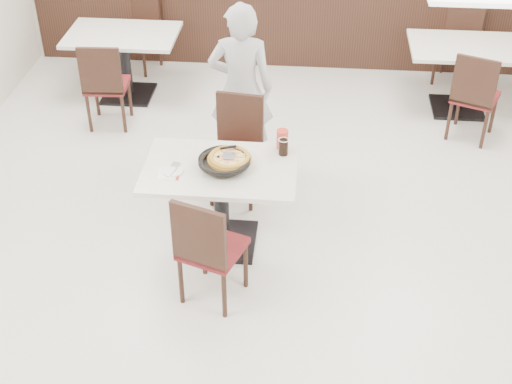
# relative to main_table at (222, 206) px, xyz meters

# --- Properties ---
(floor) EXTENTS (7.00, 7.00, 0.00)m
(floor) POSITION_rel_main_table_xyz_m (0.24, -0.01, -0.38)
(floor) COLOR silver
(floor) RESTS_ON ground
(wainscot_back) EXTENTS (5.90, 0.03, 1.10)m
(wainscot_back) POSITION_rel_main_table_xyz_m (0.24, 3.47, 0.18)
(wainscot_back) COLOR black
(wainscot_back) RESTS_ON floor
(main_table) EXTENTS (1.23, 0.84, 0.75)m
(main_table) POSITION_rel_main_table_xyz_m (0.00, 0.00, 0.00)
(main_table) COLOR beige
(main_table) RESTS_ON floor
(chair_near) EXTENTS (0.54, 0.54, 0.95)m
(chair_near) POSITION_rel_main_table_xyz_m (0.02, -0.63, 0.10)
(chair_near) COLOR black
(chair_near) RESTS_ON floor
(chair_far) EXTENTS (0.47, 0.47, 0.95)m
(chair_far) POSITION_rel_main_table_xyz_m (0.04, 0.67, 0.10)
(chair_far) COLOR black
(chair_far) RESTS_ON floor
(trivet) EXTENTS (0.14, 0.14, 0.04)m
(trivet) POSITION_rel_main_table_xyz_m (0.11, -0.01, 0.39)
(trivet) COLOR black
(trivet) RESTS_ON main_table
(pizza_pan) EXTENTS (0.36, 0.36, 0.01)m
(pizza_pan) POSITION_rel_main_table_xyz_m (0.04, -0.01, 0.42)
(pizza_pan) COLOR black
(pizza_pan) RESTS_ON trivet
(pizza) EXTENTS (0.36, 0.36, 0.02)m
(pizza) POSITION_rel_main_table_xyz_m (0.07, 0.03, 0.44)
(pizza) COLOR gold
(pizza) RESTS_ON pizza_pan
(pizza_server) EXTENTS (0.09, 0.11, 0.00)m
(pizza_server) POSITION_rel_main_table_xyz_m (0.06, 0.03, 0.47)
(pizza_server) COLOR silver
(pizza_server) RESTS_ON pizza
(napkin) EXTENTS (0.17, 0.17, 0.00)m
(napkin) POSITION_rel_main_table_xyz_m (-0.39, -0.13, 0.38)
(napkin) COLOR white
(napkin) RESTS_ON main_table
(side_plate) EXTENTS (0.17, 0.17, 0.01)m
(side_plate) POSITION_rel_main_table_xyz_m (-0.36, -0.10, 0.38)
(side_plate) COLOR white
(side_plate) RESTS_ON napkin
(fork) EXTENTS (0.06, 0.17, 0.00)m
(fork) POSITION_rel_main_table_xyz_m (-0.34, -0.09, 0.39)
(fork) COLOR silver
(fork) RESTS_ON side_plate
(cola_glass) EXTENTS (0.08, 0.08, 0.13)m
(cola_glass) POSITION_rel_main_table_xyz_m (0.48, 0.24, 0.44)
(cola_glass) COLOR black
(cola_glass) RESTS_ON main_table
(red_cup) EXTENTS (0.10, 0.10, 0.16)m
(red_cup) POSITION_rel_main_table_xyz_m (0.46, 0.33, 0.45)
(red_cup) COLOR red
(red_cup) RESTS_ON main_table
(diner_person) EXTENTS (0.61, 0.41, 1.63)m
(diner_person) POSITION_rel_main_table_xyz_m (0.03, 1.21, 0.44)
(diner_person) COLOR silver
(diner_person) RESTS_ON floor
(bg_table_left) EXTENTS (1.26, 0.89, 0.75)m
(bg_table_left) POSITION_rel_main_table_xyz_m (-1.41, 2.53, 0.00)
(bg_table_left) COLOR beige
(bg_table_left) RESTS_ON floor
(bg_chair_left_near) EXTENTS (0.44, 0.44, 0.95)m
(bg_chair_left_near) POSITION_rel_main_table_xyz_m (-1.44, 1.88, 0.10)
(bg_chair_left_near) COLOR black
(bg_chair_left_near) RESTS_ON floor
(bg_chair_left_far) EXTENTS (0.54, 0.54, 0.95)m
(bg_chair_left_far) POSITION_rel_main_table_xyz_m (-1.43, 3.24, 0.10)
(bg_chair_left_far) COLOR black
(bg_chair_left_far) RESTS_ON floor
(bg_table_right) EXTENTS (1.26, 0.90, 0.75)m
(bg_table_right) POSITION_rel_main_table_xyz_m (2.28, 2.54, 0.00)
(bg_table_right) COLOR beige
(bg_table_right) RESTS_ON floor
(bg_chair_right_near) EXTENTS (0.55, 0.55, 0.95)m
(bg_chair_right_near) POSITION_rel_main_table_xyz_m (2.32, 1.96, 0.10)
(bg_chair_right_near) COLOR black
(bg_chair_right_near) RESTS_ON floor
(bg_chair_right_far) EXTENTS (0.55, 0.55, 0.95)m
(bg_chair_right_far) POSITION_rel_main_table_xyz_m (2.31, 3.21, 0.10)
(bg_chair_right_far) COLOR black
(bg_chair_right_far) RESTS_ON floor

